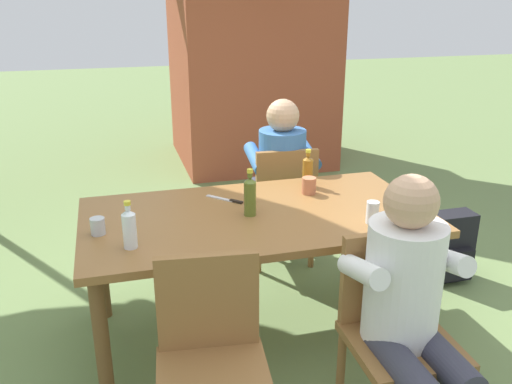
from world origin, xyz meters
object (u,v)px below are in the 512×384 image
at_px(bottle_amber, 308,170).
at_px(backpack_by_near_side, 450,248).
at_px(chair_near_left, 211,354).
at_px(cup_glass, 372,212).
at_px(dining_table, 256,227).
at_px(chair_near_right, 395,323).
at_px(cup_steel, 98,226).
at_px(bottle_olive, 250,196).
at_px(bottle_clear, 129,228).
at_px(brick_kiosk, 250,28).
at_px(table_knife, 227,200).
at_px(person_in_white_shirt, 278,171).
at_px(chair_far_right, 282,199).
at_px(cup_terracotta, 309,186).
at_px(person_in_plaid_shirt, 411,303).

height_order(bottle_amber, backpack_by_near_side, bottle_amber).
bearing_deg(chair_near_left, cup_glass, 28.39).
bearing_deg(dining_table, backpack_by_near_side, 10.42).
distance_m(chair_near_right, cup_steel, 1.45).
height_order(bottle_olive, bottle_clear, bottle_olive).
xyz_separation_m(bottle_olive, bottle_clear, (-0.63, -0.23, -0.01)).
bearing_deg(brick_kiosk, bottle_olive, -104.80).
height_order(table_knife, brick_kiosk, brick_kiosk).
distance_m(person_in_white_shirt, cup_glass, 1.19).
relative_size(person_in_white_shirt, cup_glass, 10.25).
height_order(bottle_amber, brick_kiosk, brick_kiosk).
distance_m(chair_far_right, bottle_amber, 0.57).
xyz_separation_m(cup_terracotta, brick_kiosk, (0.49, 3.21, 0.67)).
xyz_separation_m(cup_glass, cup_steel, (-1.34, 0.23, -0.02)).
height_order(dining_table, cup_steel, cup_steel).
distance_m(person_in_white_shirt, bottle_clear, 1.57).
bearing_deg(backpack_by_near_side, person_in_white_shirt, 148.01).
distance_m(bottle_olive, brick_kiosk, 3.60).
distance_m(person_in_white_shirt, cup_terracotta, 0.70).
distance_m(cup_glass, cup_steel, 1.36).
xyz_separation_m(dining_table, brick_kiosk, (0.87, 3.42, 0.80)).
xyz_separation_m(person_in_white_shirt, brick_kiosk, (0.46, 2.52, 0.81)).
bearing_deg(chair_far_right, table_knife, -132.36).
bearing_deg(bottle_amber, bottle_clear, -151.65).
height_order(chair_near_right, brick_kiosk, brick_kiosk).
bearing_deg(bottle_clear, cup_terracotta, 23.59).
relative_size(chair_near_right, bottle_clear, 3.81).
bearing_deg(backpack_by_near_side, bottle_olive, -169.28).
distance_m(person_in_white_shirt, backpack_by_near_side, 1.27).
height_order(chair_far_right, table_knife, chair_far_right).
bearing_deg(person_in_white_shirt, chair_near_right, -89.94).
height_order(cup_glass, brick_kiosk, brick_kiosk).
xyz_separation_m(bottle_olive, bottle_amber, (0.45, 0.35, -0.01)).
relative_size(dining_table, backpack_by_near_side, 3.84).
relative_size(chair_far_right, bottle_amber, 3.84).
relative_size(person_in_plaid_shirt, cup_steel, 14.13).
bearing_deg(bottle_amber, person_in_white_shirt, 90.58).
bearing_deg(brick_kiosk, chair_far_right, -100.04).
bearing_deg(backpack_by_near_side, person_in_plaid_shirt, -131.23).
bearing_deg(backpack_by_near_side, cup_glass, -148.64).
distance_m(chair_far_right, cup_glass, 1.12).
distance_m(bottle_clear, table_knife, 0.73).
relative_size(dining_table, bottle_olive, 7.18).
bearing_deg(chair_far_right, backpack_by_near_side, -27.21).
bearing_deg(bottle_olive, chair_near_left, -115.31).
xyz_separation_m(chair_far_right, cup_glass, (0.13, -1.06, 0.31)).
height_order(person_in_white_shirt, bottle_olive, person_in_white_shirt).
bearing_deg(cup_steel, bottle_amber, 17.73).
height_order(person_in_white_shirt, cup_terracotta, person_in_white_shirt).
height_order(chair_far_right, person_in_white_shirt, person_in_white_shirt).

